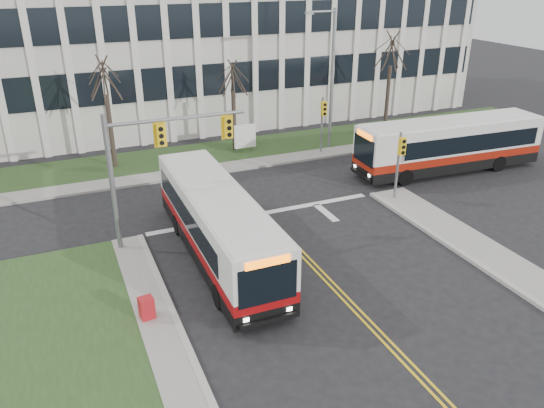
{
  "coord_description": "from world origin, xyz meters",
  "views": [
    {
      "loc": [
        -9.23,
        -14.57,
        11.65
      ],
      "look_at": [
        -0.86,
        5.03,
        2.0
      ],
      "focal_mm": 35.0,
      "sensor_mm": 36.0,
      "label": 1
    }
  ],
  "objects_px": {
    "directory_sign": "(245,136)",
    "bus_main": "(217,226)",
    "newspaper_box_red": "(147,309)",
    "streetlight": "(330,73)",
    "bus_cross": "(449,146)"
  },
  "relations": [
    {
      "from": "streetlight",
      "to": "directory_sign",
      "type": "bearing_deg",
      "value": 166.77
    },
    {
      "from": "bus_main",
      "to": "bus_cross",
      "type": "bearing_deg",
      "value": 16.19
    },
    {
      "from": "directory_sign",
      "to": "newspaper_box_red",
      "type": "xyz_separation_m",
      "value": [
        -9.7,
        -15.97,
        -0.7
      ]
    },
    {
      "from": "directory_sign",
      "to": "bus_main",
      "type": "bearing_deg",
      "value": -115.26
    },
    {
      "from": "streetlight",
      "to": "bus_main",
      "type": "height_order",
      "value": "streetlight"
    },
    {
      "from": "streetlight",
      "to": "bus_cross",
      "type": "bearing_deg",
      "value": -54.83
    },
    {
      "from": "directory_sign",
      "to": "bus_main",
      "type": "xyz_separation_m",
      "value": [
        -5.95,
        -12.61,
        0.33
      ]
    },
    {
      "from": "directory_sign",
      "to": "bus_cross",
      "type": "distance_m",
      "value": 13.01
    },
    {
      "from": "newspaper_box_red",
      "to": "bus_main",
      "type": "bearing_deg",
      "value": 33.91
    },
    {
      "from": "bus_main",
      "to": "newspaper_box_red",
      "type": "height_order",
      "value": "bus_main"
    },
    {
      "from": "bus_cross",
      "to": "newspaper_box_red",
      "type": "height_order",
      "value": "bus_cross"
    },
    {
      "from": "bus_main",
      "to": "bus_cross",
      "type": "relative_size",
      "value": 0.96
    },
    {
      "from": "bus_main",
      "to": "streetlight",
      "type": "bearing_deg",
      "value": 44.88
    },
    {
      "from": "newspaper_box_red",
      "to": "streetlight",
      "type": "bearing_deg",
      "value": 35.94
    },
    {
      "from": "streetlight",
      "to": "bus_main",
      "type": "xyz_separation_m",
      "value": [
        -11.48,
        -11.31,
        -3.69
      ]
    }
  ]
}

